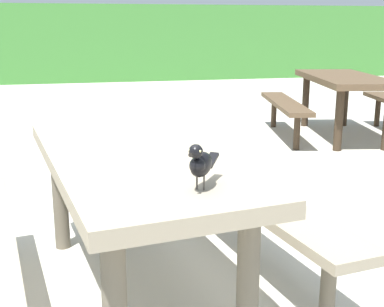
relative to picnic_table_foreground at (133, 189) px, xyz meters
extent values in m
plane|color=beige|center=(-0.18, 0.08, -0.56)|extent=(60.00, 60.00, 0.00)
cube|color=#428438|center=(-0.18, 10.97, 0.34)|extent=(28.00, 2.16, 1.78)
cube|color=gray|center=(0.00, 0.00, 0.15)|extent=(1.03, 1.90, 0.07)
cylinder|color=#635B4C|center=(0.37, -0.65, -0.22)|extent=(0.09, 0.09, 0.67)
cylinder|color=#635B4C|center=(-0.37, 0.65, -0.22)|extent=(0.09, 0.09, 0.67)
cylinder|color=#635B4C|center=(0.16, 0.73, -0.22)|extent=(0.09, 0.09, 0.67)
cube|color=gray|center=(0.69, 0.11, -0.14)|extent=(0.54, 1.73, 0.05)
cylinder|color=#635B4C|center=(0.79, -0.53, -0.36)|extent=(0.07, 0.07, 0.39)
cylinder|color=#635B4C|center=(0.59, 0.74, -0.36)|extent=(0.07, 0.07, 0.39)
ellipsoid|color=black|center=(0.19, -0.62, 0.28)|extent=(0.14, 0.16, 0.09)
ellipsoid|color=black|center=(0.16, -0.66, 0.29)|extent=(0.09, 0.09, 0.06)
sphere|color=black|center=(0.15, -0.67, 0.34)|extent=(0.05, 0.05, 0.05)
sphere|color=#EAE08C|center=(0.16, -0.69, 0.35)|extent=(0.01, 0.01, 0.01)
sphere|color=#EAE08C|center=(0.13, -0.67, 0.35)|extent=(0.01, 0.01, 0.01)
cone|color=black|center=(0.13, -0.71, 0.34)|extent=(0.03, 0.03, 0.02)
cube|color=black|center=(0.25, -0.52, 0.27)|extent=(0.08, 0.10, 0.04)
cylinder|color=#47423D|center=(0.19, -0.64, 0.21)|extent=(0.01, 0.01, 0.05)
cylinder|color=#47423D|center=(0.17, -0.62, 0.21)|extent=(0.01, 0.01, 0.05)
cube|color=brown|center=(2.89, 3.19, 0.15)|extent=(1.08, 1.91, 0.07)
cylinder|color=#382B1D|center=(3.29, 3.83, -0.22)|extent=(0.09, 0.09, 0.67)
cylinder|color=#382B1D|center=(2.76, 3.93, -0.22)|extent=(0.09, 0.09, 0.67)
cylinder|color=#382B1D|center=(2.50, 2.55, -0.22)|extent=(0.09, 0.09, 0.67)
cylinder|color=#382B1D|center=(3.70, 3.69, -0.36)|extent=(0.07, 0.07, 0.39)
cube|color=brown|center=(2.21, 3.32, -0.14)|extent=(0.59, 1.73, 0.05)
cylinder|color=#382B1D|center=(2.33, 3.95, -0.36)|extent=(0.07, 0.07, 0.39)
cylinder|color=#382B1D|center=(2.09, 2.69, -0.36)|extent=(0.07, 0.07, 0.39)
camera|label=1|loc=(-0.26, -2.39, 0.78)|focal=48.20mm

